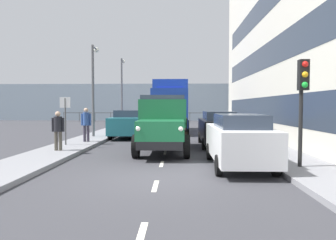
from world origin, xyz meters
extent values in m
plane|color=#38383D|center=(0.00, -11.25, 0.00)|extent=(80.00, 80.00, 0.00)
cube|color=gray|center=(-4.49, -11.25, 0.07)|extent=(2.03, 39.68, 0.15)
cube|color=gray|center=(4.49, -11.25, 0.07)|extent=(2.03, 39.68, 0.15)
cube|color=silver|center=(0.00, 3.92, 0.00)|extent=(0.12, 1.10, 0.01)
cube|color=silver|center=(0.00, 0.94, 0.00)|extent=(0.12, 1.10, 0.01)
cube|color=silver|center=(0.00, -2.00, 0.00)|extent=(0.12, 1.10, 0.01)
cube|color=silver|center=(0.00, -4.61, 0.00)|extent=(0.12, 1.10, 0.01)
cube|color=silver|center=(0.00, -7.13, 0.00)|extent=(0.12, 1.10, 0.01)
cube|color=silver|center=(0.00, -10.06, 0.00)|extent=(0.12, 1.10, 0.01)
cube|color=silver|center=(0.00, -12.27, 0.00)|extent=(0.12, 1.10, 0.01)
cube|color=silver|center=(0.00, -14.56, 0.00)|extent=(0.12, 1.10, 0.01)
cube|color=silver|center=(0.00, -16.96, 0.00)|extent=(0.12, 1.10, 0.01)
cube|color=silver|center=(0.00, -19.19, 0.00)|extent=(0.12, 1.10, 0.01)
cube|color=silver|center=(0.00, -21.61, 0.00)|extent=(0.12, 1.10, 0.01)
cube|color=silver|center=(0.00, -24.58, 0.00)|extent=(0.12, 1.10, 0.01)
cube|color=silver|center=(0.00, -27.52, 0.00)|extent=(0.12, 1.10, 0.01)
cube|color=beige|center=(-9.17, -9.69, 6.22)|extent=(7.32, 25.32, 12.45)
cube|color=#2D3847|center=(-5.54, -9.69, 1.80)|extent=(0.08, 21.52, 1.40)
cube|color=#2D3847|center=(-5.54, -9.69, 4.80)|extent=(0.08, 21.52, 1.40)
cube|color=#2D3847|center=(-5.54, -9.69, 7.80)|extent=(0.08, 21.52, 1.40)
cube|color=#8C9EAD|center=(0.00, -34.09, 2.50)|extent=(80.00, 0.80, 5.00)
cylinder|color=#4C5156|center=(-14.00, -30.49, 0.60)|extent=(0.08, 0.08, 1.20)
cylinder|color=#4C5156|center=(-12.00, -30.49, 0.60)|extent=(0.08, 0.08, 1.20)
cylinder|color=#4C5156|center=(-10.00, -30.49, 0.60)|extent=(0.08, 0.08, 1.20)
cylinder|color=#4C5156|center=(-8.00, -30.49, 0.60)|extent=(0.08, 0.08, 1.20)
cylinder|color=#4C5156|center=(-6.00, -30.49, 0.60)|extent=(0.08, 0.08, 1.20)
cylinder|color=#4C5156|center=(-4.00, -30.49, 0.60)|extent=(0.08, 0.08, 1.20)
cylinder|color=#4C5156|center=(-2.00, -30.49, 0.60)|extent=(0.08, 0.08, 1.20)
cylinder|color=#4C5156|center=(0.00, -30.49, 0.60)|extent=(0.08, 0.08, 1.20)
cylinder|color=#4C5156|center=(2.00, -30.49, 0.60)|extent=(0.08, 0.08, 1.20)
cylinder|color=#4C5156|center=(4.00, -30.49, 0.60)|extent=(0.08, 0.08, 1.20)
cylinder|color=#4C5156|center=(6.00, -30.49, 0.60)|extent=(0.08, 0.08, 1.20)
cylinder|color=#4C5156|center=(8.00, -30.49, 0.60)|extent=(0.08, 0.08, 1.20)
cylinder|color=#4C5156|center=(10.00, -30.49, 0.60)|extent=(0.08, 0.08, 1.20)
cylinder|color=#4C5156|center=(12.00, -30.49, 0.60)|extent=(0.08, 0.08, 1.20)
cylinder|color=#4C5156|center=(14.00, -30.49, 0.60)|extent=(0.08, 0.08, 1.20)
cube|color=#4C5156|center=(0.00, -30.49, 1.12)|extent=(28.00, 0.08, 0.08)
cube|color=black|center=(0.08, -4.87, 0.60)|extent=(1.64, 5.60, 0.30)
cube|color=#196038|center=(0.08, -3.02, 1.10)|extent=(1.72, 1.90, 0.70)
cube|color=silver|center=(0.08, -2.13, 1.07)|extent=(1.16, 0.08, 0.56)
sphere|color=white|center=(-0.65, -2.13, 1.20)|extent=(0.20, 0.20, 0.20)
sphere|color=white|center=(0.82, -2.13, 1.20)|extent=(0.20, 0.20, 0.20)
cube|color=#196038|center=(0.08, -4.53, 1.67)|extent=(1.93, 1.34, 1.15)
cube|color=#2D3847|center=(0.08, -4.53, 2.15)|extent=(1.78, 1.23, 0.56)
cube|color=#2D2319|center=(0.08, -6.21, 0.83)|extent=(2.10, 2.80, 0.16)
cube|color=black|center=(-0.92, -6.21, 1.15)|extent=(0.08, 2.80, 0.56)
cube|color=black|center=(1.09, -6.21, 1.15)|extent=(0.08, 2.80, 0.56)
cylinder|color=black|center=(-0.88, -3.19, 0.45)|extent=(0.24, 0.90, 0.90)
cylinder|color=black|center=(1.05, -3.19, 0.45)|extent=(0.24, 0.90, 0.90)
cylinder|color=black|center=(-0.88, -6.41, 0.45)|extent=(0.24, 0.90, 0.90)
cylinder|color=black|center=(1.05, -6.41, 0.45)|extent=(0.24, 0.90, 0.90)
cube|color=#193899|center=(0.02, -12.27, 1.82)|extent=(2.40, 2.21, 2.60)
cube|color=#2D3847|center=(0.02, -12.27, 2.39)|extent=(2.20, 2.04, 0.80)
cube|color=#1933B2|center=(0.02, -12.27, 3.22)|extent=(1.75, 0.20, 0.16)
cube|color=#193899|center=(0.02, -16.26, 2.37)|extent=(2.50, 5.95, 3.00)
cube|color=black|center=(0.02, -15.33, 0.70)|extent=(2.00, 8.07, 0.36)
cylinder|color=black|center=(-1.13, -12.35, 0.52)|extent=(0.28, 1.04, 1.04)
cylinder|color=black|center=(1.17, -12.35, 0.52)|extent=(0.28, 1.04, 1.04)
cylinder|color=black|center=(-1.13, -15.97, 0.52)|extent=(0.28, 1.04, 1.04)
cylinder|color=black|center=(1.17, -15.97, 0.52)|extent=(0.28, 1.04, 1.04)
cylinder|color=black|center=(-1.13, -18.09, 0.52)|extent=(0.28, 1.04, 1.04)
cylinder|color=black|center=(1.17, -18.09, 0.52)|extent=(0.28, 1.04, 1.04)
cube|color=white|center=(-2.52, -1.61, 0.80)|extent=(1.70, 4.37, 1.00)
cube|color=#2D3847|center=(-2.52, -1.41, 1.51)|extent=(1.39, 2.40, 0.42)
cylinder|color=black|center=(-1.72, -2.96, 0.30)|extent=(0.18, 0.60, 0.60)
cylinder|color=black|center=(-3.33, -2.96, 0.30)|extent=(0.18, 0.60, 0.60)
cylinder|color=black|center=(-1.72, -0.26, 0.30)|extent=(0.18, 0.60, 0.60)
cylinder|color=black|center=(-3.33, -0.26, 0.30)|extent=(0.18, 0.60, 0.60)
cube|color=black|center=(-2.52, -6.91, 0.80)|extent=(1.66, 4.28, 1.00)
cube|color=#2D3847|center=(-2.52, -6.71, 1.51)|extent=(1.36, 2.36, 0.42)
cylinder|color=black|center=(-1.74, -8.24, 0.30)|extent=(0.18, 0.60, 0.60)
cylinder|color=black|center=(-3.31, -8.24, 0.30)|extent=(0.18, 0.60, 0.60)
cylinder|color=black|center=(-1.74, -5.58, 0.30)|extent=(0.18, 0.60, 0.60)
cylinder|color=black|center=(-3.31, -5.58, 0.30)|extent=(0.18, 0.60, 0.60)
cube|color=#1E6670|center=(2.52, -10.82, 0.80)|extent=(1.89, 4.60, 1.00)
cube|color=#2D3847|center=(2.52, -11.02, 1.51)|extent=(1.55, 2.53, 0.42)
cylinder|color=black|center=(1.62, -9.40, 0.30)|extent=(0.18, 0.60, 0.60)
cylinder|color=black|center=(3.42, -9.40, 0.30)|extent=(0.18, 0.60, 0.60)
cylinder|color=black|center=(1.62, -12.25, 0.30)|extent=(0.18, 0.60, 0.60)
cylinder|color=black|center=(3.42, -12.25, 0.30)|extent=(0.18, 0.60, 0.60)
cylinder|color=#4C473D|center=(4.30, -4.06, 0.54)|extent=(0.14, 0.14, 0.78)
cylinder|color=#4C473D|center=(4.48, -4.06, 0.54)|extent=(0.14, 0.14, 0.78)
cylinder|color=black|center=(4.39, -4.06, 1.24)|extent=(0.34, 0.34, 0.62)
cylinder|color=black|center=(4.17, -4.06, 1.21)|extent=(0.09, 0.09, 0.57)
cylinder|color=black|center=(4.61, -4.06, 1.21)|extent=(0.09, 0.09, 0.57)
sphere|color=tan|center=(4.39, -4.06, 1.66)|extent=(0.21, 0.21, 0.21)
cylinder|color=#383342|center=(4.08, -7.26, 0.57)|extent=(0.14, 0.14, 0.84)
cylinder|color=#383342|center=(4.26, -7.26, 0.57)|extent=(0.14, 0.14, 0.84)
cylinder|color=#2D4C8C|center=(4.17, -7.26, 1.32)|extent=(0.34, 0.34, 0.66)
cylinder|color=#2D4C8C|center=(3.95, -7.26, 1.29)|extent=(0.09, 0.09, 0.61)
cylinder|color=#2D4C8C|center=(4.39, -7.26, 1.29)|extent=(0.09, 0.09, 0.61)
sphere|color=tan|center=(4.17, -7.26, 1.77)|extent=(0.23, 0.23, 0.23)
cylinder|color=black|center=(-4.26, -0.94, 1.75)|extent=(0.12, 0.12, 3.20)
cube|color=black|center=(-4.26, -0.80, 2.90)|extent=(0.28, 0.24, 0.90)
sphere|color=red|center=(-4.26, -0.68, 3.20)|extent=(0.18, 0.18, 0.18)
sphere|color=orange|center=(-4.26, -0.68, 2.90)|extent=(0.18, 0.18, 0.18)
sphere|color=green|center=(-4.26, -0.68, 2.60)|extent=(0.18, 0.18, 0.18)
cylinder|color=#59595B|center=(4.59, -10.12, 2.90)|extent=(0.16, 0.16, 5.50)
cylinder|color=#59595B|center=(4.59, -10.57, 5.55)|extent=(0.10, 0.90, 0.10)
sphere|color=silver|center=(4.59, -11.02, 5.50)|extent=(0.32, 0.32, 0.32)
cylinder|color=#59595B|center=(4.55, -19.46, 3.20)|extent=(0.16, 0.16, 6.11)
cylinder|color=#59595B|center=(4.55, -19.91, 6.16)|extent=(0.10, 0.90, 0.10)
sphere|color=silver|center=(4.55, -20.36, 6.11)|extent=(0.32, 0.32, 0.32)
cylinder|color=#4C4C4C|center=(4.76, -5.92, 1.25)|extent=(0.07, 0.07, 2.20)
cube|color=silver|center=(4.76, -5.92, 2.15)|extent=(0.50, 0.04, 0.50)
camera|label=1|loc=(-0.57, 8.57, 1.98)|focal=33.34mm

